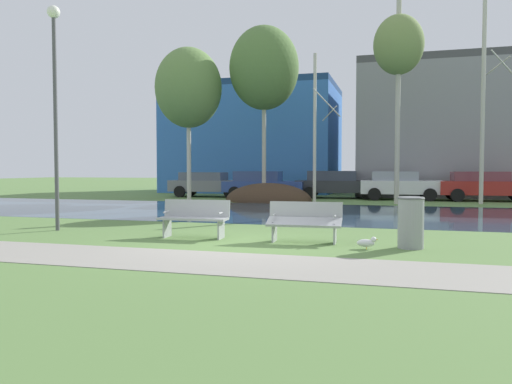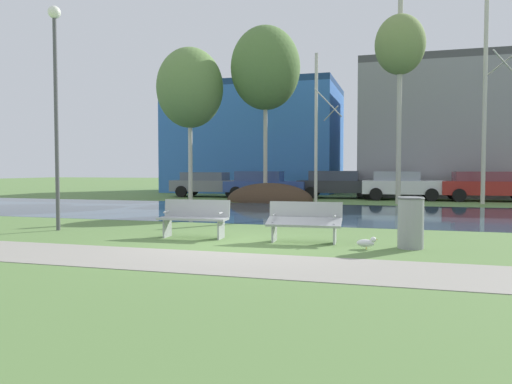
# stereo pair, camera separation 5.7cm
# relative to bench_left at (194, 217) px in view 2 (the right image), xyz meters

# --- Properties ---
(ground_plane) EXTENTS (120.00, 120.00, 0.00)m
(ground_plane) POSITION_rel_bench_left_xyz_m (1.29, 9.34, -0.47)
(ground_plane) COLOR #5B7F42
(paved_path_strip) EXTENTS (60.00, 1.97, 0.01)m
(paved_path_strip) POSITION_rel_bench_left_xyz_m (1.29, -2.70, -0.47)
(paved_path_strip) COLOR gray
(paved_path_strip) RESTS_ON ground
(river_band) EXTENTS (80.00, 8.53, 0.01)m
(river_band) POSITION_rel_bench_left_xyz_m (1.29, 7.27, -0.47)
(river_band) COLOR #2D475B
(river_band) RESTS_ON ground
(soil_mound) EXTENTS (4.31, 2.94, 1.81)m
(soil_mound) POSITION_rel_bench_left_xyz_m (-1.56, 12.84, -0.47)
(soil_mound) COLOR #423021
(soil_mound) RESTS_ON ground
(bench_left) EXTENTS (1.63, 0.64, 0.87)m
(bench_left) POSITION_rel_bench_left_xyz_m (0.00, 0.00, 0.00)
(bench_left) COLOR #9EA0A3
(bench_left) RESTS_ON ground
(bench_right) EXTENTS (1.63, 0.64, 0.87)m
(bench_right) POSITION_rel_bench_left_xyz_m (2.57, 0.00, 0.00)
(bench_right) COLOR #9EA0A3
(bench_right) RESTS_ON ground
(trash_bin) EXTENTS (0.53, 0.53, 1.03)m
(trash_bin) POSITION_rel_bench_left_xyz_m (4.76, -0.20, 0.06)
(trash_bin) COLOR gray
(trash_bin) RESTS_ON ground
(seagull) EXTENTS (0.42, 0.15, 0.25)m
(seagull) POSITION_rel_bench_left_xyz_m (3.93, -0.56, -0.34)
(seagull) COLOR white
(seagull) RESTS_ON ground
(streetlamp) EXTENTS (0.32, 0.32, 5.73)m
(streetlamp) POSITION_rel_bench_left_xyz_m (-3.94, 0.29, 3.31)
(streetlamp) COLOR #4C4C51
(streetlamp) RESTS_ON ground
(birch_far_left) EXTENTS (3.42, 3.42, 7.81)m
(birch_far_left) POSITION_rel_bench_left_xyz_m (-5.87, 13.11, 5.27)
(birch_far_left) COLOR beige
(birch_far_left) RESTS_ON ground
(birch_left) EXTENTS (3.54, 3.54, 8.85)m
(birch_left) POSITION_rel_bench_left_xyz_m (-2.09, 14.02, 6.24)
(birch_left) COLOR #BCB7A8
(birch_left) RESTS_ON ground
(birch_center_left) EXTENTS (1.31, 2.28, 6.97)m
(birch_center_left) POSITION_rel_bench_left_xyz_m (0.79, 12.58, 3.07)
(birch_center_left) COLOR beige
(birch_center_left) RESTS_ON ground
(birch_center) EXTENTS (2.23, 2.23, 9.19)m
(birch_center) POSITION_rel_bench_left_xyz_m (4.48, 12.81, 6.61)
(birch_center) COLOR #BCB7A8
(birch_center) RESTS_ON ground
(birch_center_right) EXTENTS (1.45, 2.41, 9.25)m
(birch_center_right) POSITION_rel_bench_left_xyz_m (8.19, 13.73, 4.22)
(birch_center_right) COLOR beige
(birch_center_right) RESTS_ON ground
(parked_van_nearest_grey) EXTENTS (4.48, 2.22, 1.40)m
(parked_van_nearest_grey) POSITION_rel_bench_left_xyz_m (-5.88, 15.82, 0.28)
(parked_van_nearest_grey) COLOR slate
(parked_van_nearest_grey) RESTS_ON ground
(parked_sedan_second_blue) EXTENTS (4.51, 2.22, 1.46)m
(parked_sedan_second_blue) POSITION_rel_bench_left_xyz_m (-2.64, 15.75, 0.30)
(parked_sedan_second_blue) COLOR #2D4793
(parked_sedan_second_blue) RESTS_ON ground
(parked_hatch_third_dark) EXTENTS (4.68, 2.17, 1.48)m
(parked_hatch_third_dark) POSITION_rel_bench_left_xyz_m (1.39, 16.42, 0.31)
(parked_hatch_third_dark) COLOR #282B30
(parked_hatch_third_dark) RESTS_ON ground
(parked_wagon_fourth_white) EXTENTS (4.12, 2.26, 1.46)m
(parked_wagon_fourth_white) POSITION_rel_bench_left_xyz_m (4.61, 15.94, 0.31)
(parked_wagon_fourth_white) COLOR silver
(parked_wagon_fourth_white) RESTS_ON ground
(parked_suv_fifth_red) EXTENTS (4.61, 2.10, 1.46)m
(parked_suv_fifth_red) POSITION_rel_bench_left_xyz_m (8.68, 15.93, 0.31)
(parked_suv_fifth_red) COLOR maroon
(parked_suv_fifth_red) RESTS_ON ground
(building_blue_store) EXTENTS (11.33, 7.64, 7.33)m
(building_blue_store) POSITION_rel_bench_left_xyz_m (-5.17, 22.98, 3.19)
(building_blue_store) COLOR #3870C6
(building_blue_store) RESTS_ON ground
(building_grey_warehouse) EXTENTS (16.60, 9.59, 7.82)m
(building_grey_warehouse) POSITION_rel_bench_left_xyz_m (10.56, 22.18, 3.44)
(building_grey_warehouse) COLOR gray
(building_grey_warehouse) RESTS_ON ground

